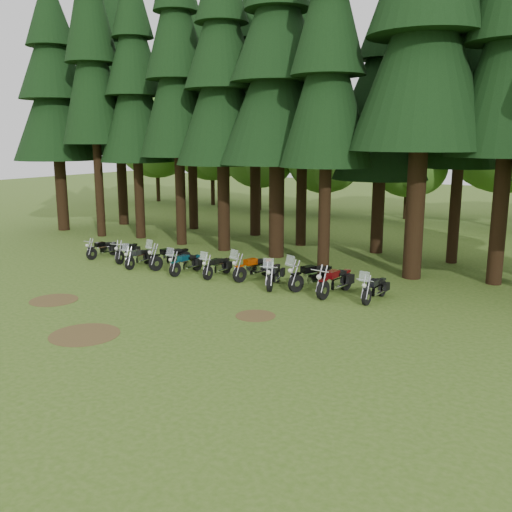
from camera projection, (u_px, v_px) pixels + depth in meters
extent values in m
plane|color=#385816|center=(149.00, 300.00, 21.71)|extent=(120.00, 120.00, 0.00)
cylinder|color=black|center=(61.00, 188.00, 37.31)|extent=(0.73, 0.73, 5.51)
cone|color=black|center=(55.00, 105.00, 36.22)|extent=(5.49, 5.49, 6.89)
cone|color=black|center=(52.00, 51.00, 35.55)|extent=(4.39, 4.39, 5.82)
cone|color=black|center=(49.00, 7.00, 35.01)|extent=(3.07, 3.07, 4.59)
cylinder|color=black|center=(99.00, 181.00, 34.87)|extent=(0.52, 0.52, 6.77)
cone|color=black|center=(93.00, 71.00, 33.54)|extent=(3.92, 3.92, 8.47)
cylinder|color=black|center=(139.00, 193.00, 34.38)|extent=(0.58, 0.58, 5.53)
cone|color=black|center=(135.00, 102.00, 33.28)|extent=(4.32, 4.32, 6.91)
cone|color=black|center=(133.00, 43.00, 32.61)|extent=(3.46, 3.46, 5.83)
cylinder|color=black|center=(180.00, 192.00, 32.24)|extent=(0.58, 0.58, 5.99)
cone|color=black|center=(178.00, 87.00, 31.06)|extent=(4.32, 4.32, 7.49)
cone|color=black|center=(176.00, 18.00, 30.33)|extent=(3.45, 3.45, 6.32)
cylinder|color=black|center=(224.00, 199.00, 30.58)|extent=(0.66, 0.66, 5.57)
cone|color=black|center=(222.00, 96.00, 29.48)|extent=(4.95, 4.95, 6.96)
cone|color=black|center=(222.00, 29.00, 28.80)|extent=(3.96, 3.96, 5.87)
cylinder|color=black|center=(277.00, 202.00, 28.88)|extent=(0.77, 0.77, 5.70)
cone|color=black|center=(277.00, 90.00, 27.75)|extent=(5.81, 5.81, 7.12)
cone|color=black|center=(278.00, 17.00, 27.06)|extent=(4.65, 4.65, 6.01)
cylinder|color=black|center=(325.00, 209.00, 25.94)|extent=(0.55, 0.55, 5.71)
cone|color=black|center=(328.00, 84.00, 24.81)|extent=(4.15, 4.15, 7.14)
cone|color=black|center=(330.00, 1.00, 24.11)|extent=(3.32, 3.32, 6.03)
cylinder|color=black|center=(415.00, 203.00, 24.39)|extent=(0.80, 0.80, 6.62)
cone|color=black|center=(425.00, 47.00, 23.08)|extent=(5.98, 5.98, 8.27)
cylinder|color=black|center=(500.00, 209.00, 23.40)|extent=(0.64, 0.64, 6.35)
cylinder|color=black|center=(122.00, 182.00, 39.75)|extent=(0.67, 0.67, 5.87)
cone|color=black|center=(118.00, 99.00, 38.59)|extent=(5.00, 5.00, 7.33)
cone|color=black|center=(116.00, 45.00, 37.87)|extent=(4.00, 4.00, 6.19)
cone|color=black|center=(113.00, 1.00, 37.31)|extent=(2.80, 2.80, 4.89)
cylinder|color=black|center=(193.00, 187.00, 37.84)|extent=(0.60, 0.60, 5.53)
cone|color=black|center=(191.00, 105.00, 36.75)|extent=(4.52, 4.52, 6.91)
cone|color=black|center=(190.00, 52.00, 36.07)|extent=(3.62, 3.62, 5.83)
cone|color=black|center=(189.00, 8.00, 35.54)|extent=(2.53, 2.53, 4.61)
cylinder|color=black|center=(255.00, 191.00, 35.32)|extent=(0.65, 0.65, 5.55)
cone|color=black|center=(255.00, 102.00, 34.22)|extent=(4.85, 4.85, 6.94)
cone|color=black|center=(255.00, 45.00, 33.55)|extent=(3.88, 3.88, 5.86)
cylinder|color=black|center=(301.00, 197.00, 32.01)|extent=(0.58, 0.58, 5.52)
cone|color=black|center=(303.00, 100.00, 30.92)|extent=(4.35, 4.35, 6.90)
cone|color=black|center=(304.00, 36.00, 30.25)|extent=(3.48, 3.48, 5.83)
cylinder|color=black|center=(378.00, 209.00, 30.04)|extent=(0.66, 0.66, 4.70)
cone|color=black|center=(382.00, 121.00, 29.11)|extent=(4.94, 4.94, 5.87)
cone|color=black|center=(384.00, 65.00, 28.54)|extent=(3.95, 3.95, 4.96)
cone|color=black|center=(386.00, 18.00, 28.08)|extent=(2.77, 2.77, 3.91)
cylinder|color=black|center=(455.00, 206.00, 27.51)|extent=(0.53, 0.53, 5.56)
cone|color=black|center=(464.00, 92.00, 26.41)|extent=(3.94, 3.94, 6.95)
cone|color=black|center=(469.00, 16.00, 25.73)|extent=(3.15, 3.15, 5.87)
cylinder|color=black|center=(158.00, 184.00, 54.21)|extent=(0.36, 0.36, 3.33)
sphere|color=#34631E|center=(156.00, 136.00, 53.29)|extent=(7.78, 7.78, 7.78)
sphere|color=#34631E|center=(161.00, 145.00, 52.02)|extent=(5.55, 5.55, 5.55)
cylinder|color=black|center=(213.00, 186.00, 51.41)|extent=(0.36, 0.36, 3.29)
sphere|color=#34631E|center=(212.00, 137.00, 50.50)|extent=(7.69, 7.69, 7.69)
sphere|color=#34631E|center=(218.00, 146.00, 49.24)|extent=(5.49, 5.49, 5.49)
cylinder|color=black|center=(259.00, 193.00, 47.67)|extent=(0.36, 0.36, 2.80)
sphere|color=#34631E|center=(259.00, 148.00, 46.90)|extent=(6.53, 6.53, 6.53)
sphere|color=#34631E|center=(266.00, 157.00, 45.83)|extent=(4.67, 4.67, 4.67)
cylinder|color=black|center=(323.00, 199.00, 44.96)|extent=(0.36, 0.36, 2.55)
sphere|color=#34631E|center=(324.00, 155.00, 44.26)|extent=(5.95, 5.95, 5.95)
sphere|color=#34631E|center=(332.00, 163.00, 43.28)|extent=(4.25, 4.25, 4.25)
cylinder|color=black|center=(406.00, 202.00, 42.63)|extent=(0.36, 0.36, 2.47)
sphere|color=#34631E|center=(409.00, 158.00, 41.96)|extent=(5.76, 5.76, 5.76)
sphere|color=#34631E|center=(419.00, 167.00, 41.01)|extent=(4.12, 4.12, 4.12)
cylinder|color=black|center=(500.00, 201.00, 38.62)|extent=(0.36, 0.36, 3.52)
sphere|color=#34631E|center=(506.00, 131.00, 37.65)|extent=(8.21, 8.21, 8.21)
cylinder|color=#4C3D1E|center=(54.00, 300.00, 21.63)|extent=(1.80, 1.80, 0.01)
cylinder|color=#4C3D1E|center=(256.00, 316.00, 19.75)|extent=(1.40, 1.40, 0.01)
cylinder|color=#4C3D1E|center=(85.00, 335.00, 17.88)|extent=(2.20, 2.20, 0.01)
cylinder|color=black|center=(92.00, 254.00, 28.67)|extent=(0.17, 0.60, 0.59)
cylinder|color=black|center=(114.00, 250.00, 29.77)|extent=(0.17, 0.60, 0.59)
cube|color=silver|center=(103.00, 250.00, 29.24)|extent=(0.30, 0.65, 0.31)
cube|color=black|center=(100.00, 244.00, 29.01)|extent=(0.30, 0.51, 0.22)
cube|color=black|center=(106.00, 244.00, 29.34)|extent=(0.30, 0.51, 0.11)
cylinder|color=black|center=(120.00, 258.00, 27.66)|extent=(0.31, 0.65, 0.64)
cylinder|color=black|center=(135.00, 252.00, 29.08)|extent=(0.31, 0.65, 0.64)
cube|color=silver|center=(128.00, 253.00, 28.40)|extent=(0.45, 0.73, 0.33)
cube|color=black|center=(125.00, 247.00, 28.12)|extent=(0.43, 0.59, 0.23)
cube|color=black|center=(130.00, 246.00, 28.54)|extent=(0.43, 0.59, 0.12)
cylinder|color=black|center=(130.00, 263.00, 26.52)|extent=(0.21, 0.61, 0.60)
cylinder|color=black|center=(148.00, 258.00, 27.77)|extent=(0.21, 0.61, 0.60)
cube|color=silver|center=(139.00, 259.00, 27.17)|extent=(0.34, 0.67, 0.31)
cube|color=#222328|center=(137.00, 253.00, 26.92)|extent=(0.34, 0.53, 0.22)
cube|color=black|center=(142.00, 252.00, 27.29)|extent=(0.34, 0.53, 0.11)
cube|color=silver|center=(125.00, 247.00, 26.11)|extent=(0.39, 0.17, 0.36)
cylinder|color=black|center=(156.00, 263.00, 26.29)|extent=(0.31, 0.72, 0.70)
cylinder|color=black|center=(185.00, 258.00, 27.40)|extent=(0.31, 0.72, 0.70)
cube|color=silver|center=(171.00, 259.00, 26.86)|extent=(0.47, 0.79, 0.36)
cube|color=black|center=(167.00, 251.00, 26.62)|extent=(0.45, 0.64, 0.26)
cube|color=black|center=(175.00, 251.00, 26.96)|extent=(0.45, 0.64, 0.13)
cube|color=silver|center=(149.00, 244.00, 25.88)|extent=(0.47, 0.24, 0.42)
cylinder|color=black|center=(175.00, 270.00, 25.20)|extent=(0.16, 0.63, 0.63)
cylinder|color=black|center=(197.00, 264.00, 26.38)|extent=(0.16, 0.63, 0.63)
cube|color=silver|center=(187.00, 265.00, 25.81)|extent=(0.30, 0.68, 0.32)
cube|color=#0B4256|center=(183.00, 258.00, 25.57)|extent=(0.31, 0.54, 0.23)
cube|color=black|center=(190.00, 257.00, 25.93)|extent=(0.31, 0.54, 0.11)
cube|color=silver|center=(170.00, 252.00, 24.80)|extent=(0.41, 0.14, 0.38)
cylinder|color=black|center=(208.00, 273.00, 24.63)|extent=(0.14, 0.60, 0.60)
cylinder|color=black|center=(226.00, 267.00, 25.81)|extent=(0.14, 0.60, 0.60)
cube|color=silver|center=(218.00, 268.00, 25.24)|extent=(0.27, 0.64, 0.31)
cube|color=black|center=(215.00, 262.00, 25.00)|extent=(0.28, 0.51, 0.22)
cube|color=black|center=(221.00, 261.00, 25.36)|extent=(0.28, 0.51, 0.11)
cube|color=silver|center=(204.00, 256.00, 24.23)|extent=(0.39, 0.12, 0.36)
cylinder|color=black|center=(240.00, 274.00, 24.22)|extent=(0.32, 0.69, 0.68)
cylinder|color=black|center=(267.00, 269.00, 25.27)|extent=(0.32, 0.69, 0.68)
cube|color=silver|center=(255.00, 269.00, 24.76)|extent=(0.47, 0.77, 0.35)
cube|color=#BF3E05|center=(250.00, 262.00, 24.53)|extent=(0.45, 0.63, 0.25)
cube|color=black|center=(259.00, 261.00, 24.85)|extent=(0.45, 0.63, 0.12)
cube|color=silver|center=(234.00, 254.00, 23.83)|extent=(0.45, 0.24, 0.41)
cylinder|color=black|center=(270.00, 284.00, 22.77)|extent=(0.35, 0.67, 0.66)
cylinder|color=black|center=(277.00, 274.00, 24.26)|extent=(0.35, 0.67, 0.66)
cube|color=silver|center=(274.00, 276.00, 23.54)|extent=(0.50, 0.76, 0.34)
cube|color=black|center=(273.00, 269.00, 23.25)|extent=(0.47, 0.62, 0.24)
cube|color=black|center=(275.00, 268.00, 23.70)|extent=(0.47, 0.62, 0.12)
cube|color=silver|center=(268.00, 263.00, 22.30)|extent=(0.44, 0.26, 0.40)
cylinder|color=black|center=(296.00, 283.00, 22.70)|extent=(0.40, 0.72, 0.72)
cylinder|color=black|center=(327.00, 277.00, 23.67)|extent=(0.40, 0.72, 0.72)
cube|color=silver|center=(313.00, 278.00, 23.20)|extent=(0.56, 0.82, 0.37)
cube|color=black|center=(308.00, 269.00, 22.97)|extent=(0.52, 0.67, 0.26)
cube|color=black|center=(318.00, 269.00, 23.27)|extent=(0.52, 0.67, 0.13)
cube|color=silver|center=(290.00, 261.00, 22.31)|extent=(0.47, 0.29, 0.43)
cylinder|color=black|center=(323.00, 290.00, 21.65)|extent=(0.23, 0.75, 0.73)
cylinder|color=black|center=(346.00, 281.00, 22.97)|extent=(0.23, 0.75, 0.73)
cube|color=silver|center=(336.00, 283.00, 22.33)|extent=(0.39, 0.81, 0.38)
cube|color=#5A070C|center=(332.00, 274.00, 22.05)|extent=(0.40, 0.64, 0.27)
cube|color=black|center=(339.00, 273.00, 22.45)|extent=(0.40, 0.64, 0.13)
cylinder|color=black|center=(367.00, 297.00, 20.95)|extent=(0.15, 0.62, 0.62)
cylinder|color=black|center=(382.00, 288.00, 22.12)|extent=(0.15, 0.62, 0.62)
cube|color=silver|center=(375.00, 290.00, 21.56)|extent=(0.29, 0.67, 0.32)
cube|color=black|center=(373.00, 283.00, 21.31)|extent=(0.30, 0.53, 0.23)
cube|color=black|center=(378.00, 281.00, 21.67)|extent=(0.30, 0.53, 0.11)
cube|color=silver|center=(364.00, 276.00, 20.55)|extent=(0.40, 0.13, 0.37)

